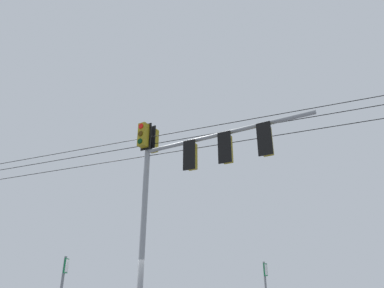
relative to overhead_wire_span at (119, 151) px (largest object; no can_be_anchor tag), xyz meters
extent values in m
cylinder|color=gray|center=(-0.65, 1.07, -3.12)|extent=(0.20, 0.20, 6.68)
cylinder|color=gray|center=(-1.68, 3.89, -0.19)|extent=(2.20, 5.68, 0.14)
cube|color=olive|center=(-0.93, 0.97, 0.36)|extent=(0.39, 0.39, 0.90)
cube|color=black|center=(-0.77, 1.03, 0.36)|extent=(0.19, 0.43, 1.04)
cylinder|color=red|center=(-1.08, 0.91, 0.66)|extent=(0.10, 0.20, 0.20)
cylinder|color=#3C2703|center=(-1.08, 0.91, 0.36)|extent=(0.10, 0.20, 0.20)
cylinder|color=black|center=(-1.08, 0.91, 0.06)|extent=(0.10, 0.20, 0.20)
cube|color=olive|center=(-0.37, 1.18, 0.36)|extent=(0.39, 0.39, 0.90)
cube|color=black|center=(-0.53, 1.12, 0.36)|extent=(0.19, 0.43, 1.04)
cylinder|color=red|center=(-0.21, 1.23, 0.66)|extent=(0.10, 0.20, 0.20)
cylinder|color=#3C2703|center=(-0.21, 1.23, 0.36)|extent=(0.10, 0.20, 0.20)
cylinder|color=black|center=(-0.21, 1.23, 0.06)|extent=(0.10, 0.20, 0.20)
cube|color=olive|center=(-1.30, 2.86, -0.74)|extent=(0.39, 0.39, 0.90)
cube|color=black|center=(-1.15, 2.92, -0.74)|extent=(0.21, 0.42, 1.04)
cylinder|color=red|center=(-1.45, 2.79, -0.44)|extent=(0.11, 0.20, 0.20)
cylinder|color=#3C2703|center=(-1.45, 2.79, -0.74)|extent=(0.11, 0.20, 0.20)
cylinder|color=black|center=(-1.45, 2.79, -1.04)|extent=(0.11, 0.20, 0.20)
cube|color=olive|center=(-1.75, 4.07, -0.74)|extent=(0.39, 0.39, 0.90)
cube|color=black|center=(-1.59, 4.14, -0.74)|extent=(0.21, 0.42, 1.04)
cylinder|color=red|center=(-1.90, 4.01, -0.44)|extent=(0.10, 0.20, 0.20)
cylinder|color=#3C2703|center=(-1.90, 4.01, -0.74)|extent=(0.10, 0.20, 0.20)
cylinder|color=black|center=(-1.90, 4.01, -1.04)|extent=(0.10, 0.20, 0.20)
cube|color=olive|center=(-2.20, 5.29, -0.74)|extent=(0.39, 0.39, 0.90)
cube|color=black|center=(-2.04, 5.35, -0.74)|extent=(0.19, 0.43, 1.04)
cylinder|color=red|center=(-2.35, 5.23, -0.44)|extent=(0.10, 0.20, 0.20)
cylinder|color=#3C2703|center=(-2.35, 5.23, -0.74)|extent=(0.10, 0.20, 0.20)
cylinder|color=black|center=(-2.35, 5.23, -1.04)|extent=(0.10, 0.20, 0.20)
cube|color=#0C7238|center=(-3.75, 3.60, -4.27)|extent=(0.27, 0.12, 0.38)
cube|color=white|center=(-3.76, 3.61, -4.27)|extent=(0.21, 0.08, 0.32)
cube|color=#0C7238|center=(2.04, 1.91, -4.24)|extent=(0.23, 0.35, 0.36)
cube|color=white|center=(2.03, 1.92, -4.24)|extent=(0.18, 0.28, 0.30)
cylinder|color=black|center=(0.00, 0.00, -0.40)|extent=(14.28, 23.61, 0.67)
cylinder|color=black|center=(0.00, 0.00, 0.05)|extent=(14.28, 23.61, 0.67)
cylinder|color=black|center=(0.00, 0.00, 0.35)|extent=(14.28, 23.61, 0.67)
camera|label=1|loc=(5.09, 10.83, -4.57)|focal=30.47mm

